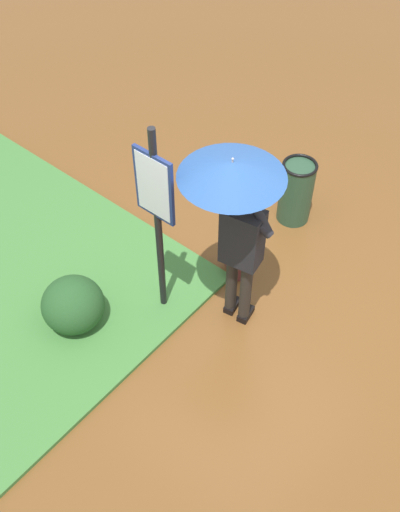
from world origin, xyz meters
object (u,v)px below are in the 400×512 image
Objects in this scene: person_with_umbrella at (237,204)px; info_sign_post at (156,207)px; trash_bin at (296,191)px; handbag at (233,264)px.

info_sign_post is (0.60, 0.40, -0.11)m from person_with_umbrella.
person_with_umbrella is at bearing -146.16° from info_sign_post.
person_with_umbrella is at bearing 100.40° from trash_bin.
trash_bin is (-0.01, -1.20, 0.29)m from handbag.
trash_bin is (0.30, -1.66, -1.13)m from person_with_umbrella.
handbag is at bearing -108.35° from info_sign_post.
trash_bin is at bearing -79.60° from person_with_umbrella.
handbag is 1.23m from trash_bin.
handbag is (0.32, -0.46, -1.42)m from person_with_umbrella.
trash_bin is at bearing -98.28° from info_sign_post.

